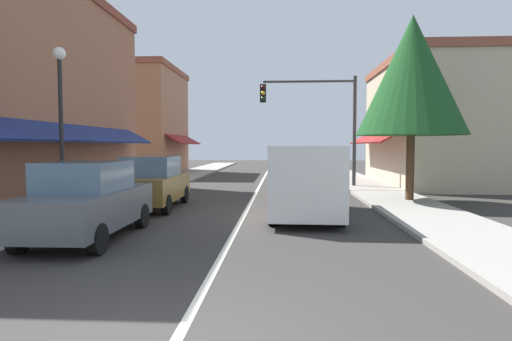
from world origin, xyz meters
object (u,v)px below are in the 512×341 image
at_px(parked_car_second_left, 153,182).
at_px(van_in_lane, 305,178).
at_px(traffic_signal_mast_arm, 321,112).
at_px(street_lamp_left_near, 61,104).
at_px(tree_right_near, 412,76).
at_px(parked_car_nearest_left, 88,201).

height_order(parked_car_second_left, van_in_lane, van_in_lane).
height_order(parked_car_second_left, traffic_signal_mast_arm, traffic_signal_mast_arm).
bearing_deg(street_lamp_left_near, tree_right_near, 20.21).
relative_size(traffic_signal_mast_arm, street_lamp_left_near, 1.14).
distance_m(parked_car_nearest_left, van_in_lane, 6.15).
relative_size(parked_car_nearest_left, street_lamp_left_near, 0.84).
height_order(traffic_signal_mast_arm, street_lamp_left_near, traffic_signal_mast_arm).
height_order(parked_car_nearest_left, van_in_lane, van_in_lane).
bearing_deg(street_lamp_left_near, traffic_signal_mast_arm, 49.14).
bearing_deg(parked_car_nearest_left, traffic_signal_mast_arm, 61.82).
relative_size(parked_car_nearest_left, van_in_lane, 0.79).
distance_m(parked_car_nearest_left, parked_car_second_left, 4.80).
relative_size(traffic_signal_mast_arm, tree_right_near, 0.81).
xyz_separation_m(parked_car_nearest_left, traffic_signal_mast_arm, (6.36, 12.21, 2.93)).
xyz_separation_m(street_lamp_left_near, tree_right_near, (11.08, 4.08, 1.37)).
relative_size(parked_car_second_left, tree_right_near, 0.60).
bearing_deg(tree_right_near, parked_car_nearest_left, -143.79).
bearing_deg(traffic_signal_mast_arm, van_in_lane, -98.39).
distance_m(parked_car_second_left, street_lamp_left_near, 3.82).
bearing_deg(parked_car_second_left, van_in_lane, -16.00).
distance_m(van_in_lane, tree_right_near, 6.25).
relative_size(parked_car_second_left, traffic_signal_mast_arm, 0.74).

